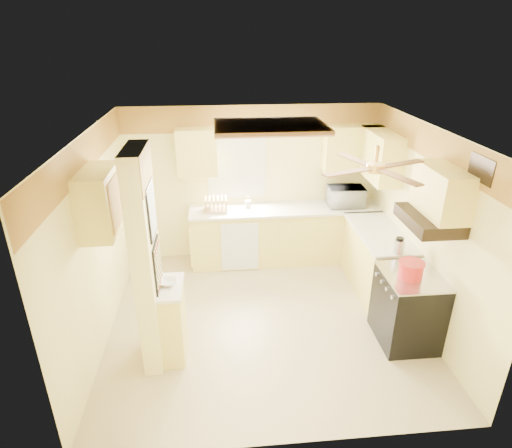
{
  "coord_description": "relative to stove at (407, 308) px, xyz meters",
  "views": [
    {
      "loc": [
        -0.56,
        -4.64,
        3.52
      ],
      "look_at": [
        -0.09,
        0.35,
        1.24
      ],
      "focal_mm": 30.0,
      "sensor_mm": 36.0,
      "label": 1
    }
  ],
  "objects": [
    {
      "name": "floor",
      "position": [
        -1.67,
        0.55,
        -0.46
      ],
      "size": [
        4.0,
        4.0,
        0.0
      ],
      "primitive_type": "plane",
      "color": "tan",
      "rests_on": "ground"
    },
    {
      "name": "ceiling",
      "position": [
        -1.67,
        0.55,
        2.04
      ],
      "size": [
        4.0,
        4.0,
        0.0
      ],
      "primitive_type": "plane",
      "rotation": [
        3.14,
        0.0,
        0.0
      ],
      "color": "white",
      "rests_on": "wall_back"
    },
    {
      "name": "wall_back",
      "position": [
        -1.67,
        2.45,
        0.79
      ],
      "size": [
        4.0,
        0.0,
        4.0
      ],
      "primitive_type": "plane",
      "rotation": [
        1.57,
        0.0,
        0.0
      ],
      "color": "#FFF09B",
      "rests_on": "floor"
    },
    {
      "name": "wall_front",
      "position": [
        -1.67,
        -1.35,
        0.79
      ],
      "size": [
        4.0,
        0.0,
        4.0
      ],
      "primitive_type": "plane",
      "rotation": [
        -1.57,
        0.0,
        0.0
      ],
      "color": "#FFF09B",
      "rests_on": "floor"
    },
    {
      "name": "wall_left",
      "position": [
        -3.67,
        0.55,
        0.79
      ],
      "size": [
        0.0,
        3.8,
        3.8
      ],
      "primitive_type": "plane",
      "rotation": [
        1.57,
        0.0,
        1.57
      ],
      "color": "#FFF09B",
      "rests_on": "floor"
    },
    {
      "name": "wall_right",
      "position": [
        0.33,
        0.55,
        0.79
      ],
      "size": [
        0.0,
        3.8,
        3.8
      ],
      "primitive_type": "plane",
      "rotation": [
        1.57,
        0.0,
        -1.57
      ],
      "color": "#FFF09B",
      "rests_on": "floor"
    },
    {
      "name": "wallpaper_border",
      "position": [
        -1.67,
        2.43,
        1.84
      ],
      "size": [
        4.0,
        0.02,
        0.4
      ],
      "primitive_type": "cube",
      "color": "gold",
      "rests_on": "wall_back"
    },
    {
      "name": "partition_column",
      "position": [
        -3.02,
        0.0,
        0.79
      ],
      "size": [
        0.2,
        0.7,
        2.5
      ],
      "primitive_type": "cube",
      "color": "#FFF09B",
      "rests_on": "floor"
    },
    {
      "name": "partition_ledge",
      "position": [
        -2.8,
        0.0,
        -0.01
      ],
      "size": [
        0.25,
        0.55,
        0.9
      ],
      "primitive_type": "cube",
      "color": "#FFEA78",
      "rests_on": "floor"
    },
    {
      "name": "ledge_top",
      "position": [
        -2.8,
        0.0,
        0.46
      ],
      "size": [
        0.28,
        0.58,
        0.04
      ],
      "primitive_type": "cube",
      "color": "white",
      "rests_on": "partition_ledge"
    },
    {
      "name": "lower_cabinets_back",
      "position": [
        -1.17,
        2.15,
        -0.01
      ],
      "size": [
        3.0,
        0.6,
        0.9
      ],
      "primitive_type": "cube",
      "color": "#FFEA78",
      "rests_on": "floor"
    },
    {
      "name": "lower_cabinets_right",
      "position": [
        0.03,
        1.15,
        -0.01
      ],
      "size": [
        0.6,
        1.4,
        0.9
      ],
      "primitive_type": "cube",
      "color": "#FFEA78",
      "rests_on": "floor"
    },
    {
      "name": "countertop_back",
      "position": [
        -1.17,
        2.14,
        0.46
      ],
      "size": [
        3.04,
        0.64,
        0.04
      ],
      "primitive_type": "cube",
      "color": "white",
      "rests_on": "lower_cabinets_back"
    },
    {
      "name": "countertop_right",
      "position": [
        0.02,
        1.15,
        0.46
      ],
      "size": [
        0.64,
        1.44,
        0.04
      ],
      "primitive_type": "cube",
      "color": "white",
      "rests_on": "lower_cabinets_right"
    },
    {
      "name": "dishwasher_panel",
      "position": [
        -1.92,
        1.84,
        -0.03
      ],
      "size": [
        0.58,
        0.02,
        0.8
      ],
      "primitive_type": "cube",
      "color": "white",
      "rests_on": "lower_cabinets_back"
    },
    {
      "name": "window",
      "position": [
        -1.92,
        2.44,
        1.09
      ],
      "size": [
        0.92,
        0.02,
        1.02
      ],
      "color": "white",
      "rests_on": "wall_back"
    },
    {
      "name": "upper_cab_back_left",
      "position": [
        -2.52,
        2.27,
        1.39
      ],
      "size": [
        0.6,
        0.35,
        0.7
      ],
      "primitive_type": "cube",
      "color": "#FFEA78",
      "rests_on": "wall_back"
    },
    {
      "name": "upper_cab_back_right",
      "position": [
        -0.12,
        2.27,
        1.39
      ],
      "size": [
        0.9,
        0.35,
        0.7
      ],
      "primitive_type": "cube",
      "color": "#FFEA78",
      "rests_on": "wall_back"
    },
    {
      "name": "upper_cab_right",
      "position": [
        0.16,
        1.8,
        1.39
      ],
      "size": [
        0.35,
        1.0,
        0.7
      ],
      "primitive_type": "cube",
      "color": "#FFEA78",
      "rests_on": "wall_right"
    },
    {
      "name": "upper_cab_left_wall",
      "position": [
        -3.49,
        0.3,
        1.39
      ],
      "size": [
        0.35,
        0.75,
        0.7
      ],
      "primitive_type": "cube",
      "color": "#FFEA78",
      "rests_on": "wall_left"
    },
    {
      "name": "upper_cab_over_stove",
      "position": [
        0.16,
        0.0,
        1.49
      ],
      "size": [
        0.35,
        0.76,
        0.52
      ],
      "primitive_type": "cube",
      "color": "#FFEA78",
      "rests_on": "wall_right"
    },
    {
      "name": "stove",
      "position": [
        0.0,
        0.0,
        0.0
      ],
      "size": [
        0.68,
        0.77,
        0.92
      ],
      "color": "black",
      "rests_on": "floor"
    },
    {
      "name": "range_hood",
      "position": [
        0.07,
        0.0,
        1.16
      ],
      "size": [
        0.5,
        0.76,
        0.14
      ],
      "primitive_type": "cube",
      "color": "black",
      "rests_on": "upper_cab_over_stove"
    },
    {
      "name": "poster_menu",
      "position": [
        -2.91,
        0.0,
        1.39
      ],
      "size": [
        0.02,
        0.42,
        0.57
      ],
      "color": "black",
      "rests_on": "partition_column"
    },
    {
      "name": "poster_nashville",
      "position": [
        -2.91,
        0.0,
        0.74
      ],
      "size": [
        0.02,
        0.42,
        0.57
      ],
      "color": "black",
      "rests_on": "partition_column"
    },
    {
      "name": "ceiling_light_panel",
      "position": [
        -1.57,
        1.05,
        2.0
      ],
      "size": [
        1.35,
        0.95,
        0.06
      ],
      "color": "brown",
      "rests_on": "ceiling"
    },
    {
      "name": "ceiling_fan",
      "position": [
        -0.67,
        -0.15,
        1.83
      ],
      "size": [
        1.15,
        1.15,
        0.26
      ],
      "color": "gold",
      "rests_on": "ceiling"
    },
    {
      "name": "vent_grate",
      "position": [
        0.31,
        -0.35,
        1.84
      ],
      "size": [
        0.02,
        0.4,
        0.25
      ],
      "primitive_type": "cube",
      "color": "black",
      "rests_on": "wall_right"
    },
    {
      "name": "microwave",
      "position": [
        -0.19,
        2.15,
        0.64
      ],
      "size": [
        0.57,
        0.4,
        0.31
      ],
      "primitive_type": "imported",
      "rotation": [
        0.0,
        0.0,
        3.12
      ],
      "color": "white",
      "rests_on": "countertop_back"
    },
    {
      "name": "bowl",
      "position": [
        -2.82,
        0.04,
        0.5
      ],
      "size": [
        0.24,
        0.24,
        0.05
      ],
      "primitive_type": "imported",
      "rotation": [
        0.0,
        0.0,
        -0.19
      ],
      "color": "white",
      "rests_on": "ledge_top"
    },
    {
      "name": "dutch_oven",
      "position": [
        -0.06,
        -0.03,
        0.55
      ],
      "size": [
        0.3,
        0.3,
        0.2
      ],
      "color": "red",
      "rests_on": "stove"
    },
    {
      "name": "kettle",
      "position": [
        0.02,
        0.5,
        0.58
      ],
      "size": [
        0.14,
        0.14,
        0.22
      ],
      "color": "silver",
      "rests_on": "countertop_right"
    },
    {
      "name": "dish_rack",
      "position": [
        -2.27,
        2.12,
        0.56
      ],
      "size": [
        0.39,
        0.3,
        0.21
      ],
      "color": "#DBB17E",
      "rests_on": "countertop_back"
    },
    {
      "name": "utensil_crock",
      "position": [
        -1.76,
        2.2,
        0.54
      ],
      "size": [
        0.1,
        0.1,
        0.19
      ],
      "color": "white",
      "rests_on": "countertop_back"
    }
  ]
}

